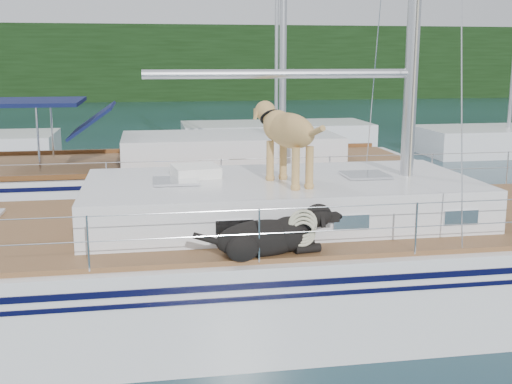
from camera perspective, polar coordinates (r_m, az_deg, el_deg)
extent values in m
plane|color=black|center=(9.06, -2.95, -10.33)|extent=(120.00, 120.00, 0.00)
cube|color=black|center=(53.35, -8.87, 11.26)|extent=(90.00, 3.00, 6.00)
cube|color=#595147|center=(54.62, -8.81, 8.75)|extent=(92.00, 1.00, 1.20)
cube|color=white|center=(8.88, -2.99, -7.34)|extent=(12.00, 3.80, 1.40)
cube|color=brown|center=(8.67, -3.04, -2.78)|extent=(11.52, 3.50, 0.06)
cube|color=white|center=(8.72, 2.16, -0.62)|extent=(5.20, 2.50, 0.55)
cylinder|color=silver|center=(8.52, 2.25, 10.45)|extent=(3.60, 0.12, 0.12)
cylinder|color=silver|center=(6.85, -1.37, -1.64)|extent=(10.56, 0.01, 0.01)
cylinder|color=silver|center=(10.25, -4.23, 2.86)|extent=(10.56, 0.01, 0.01)
cube|color=#1C49B1|center=(10.18, -7.31, -0.33)|extent=(0.83, 0.73, 0.05)
cube|color=white|center=(8.85, -5.38, 1.84)|extent=(0.69, 0.60, 0.15)
torus|color=beige|center=(7.12, 4.18, -2.81)|extent=(0.42, 0.14, 0.42)
cube|color=white|center=(14.61, -6.94, 0.04)|extent=(11.00, 3.50, 1.30)
cube|color=brown|center=(14.49, -7.01, 2.56)|extent=(10.56, 3.29, 0.06)
cube|color=white|center=(14.54, -2.30, 4.06)|extent=(4.80, 2.30, 0.55)
cube|color=#111948|center=(14.54, -19.95, 7.53)|extent=(2.40, 2.30, 0.08)
cube|color=white|center=(25.02, 1.79, 4.91)|extent=(7.20, 3.00, 1.10)
cube|color=white|center=(25.15, 21.45, 4.14)|extent=(6.40, 3.00, 1.10)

